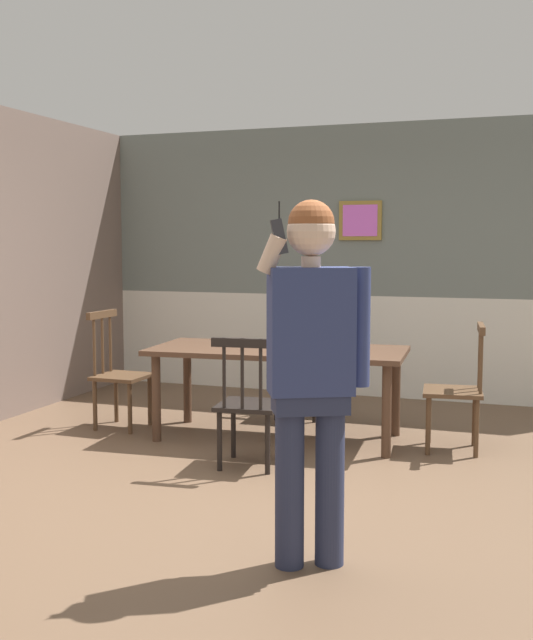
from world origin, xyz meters
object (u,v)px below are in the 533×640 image
at_px(chair_by_doorway, 248,403).
at_px(chair_at_table_head, 301,362).
at_px(person_figure, 312,358).
at_px(chair_opposite_corner, 118,373).
at_px(dining_table, 278,358).
at_px(chair_near_window, 458,389).

height_order(chair_by_doorway, chair_at_table_head, chair_at_table_head).
bearing_deg(person_figure, chair_opposite_corner, -69.65).
relative_size(dining_table, person_figure, 1.17).
bearing_deg(dining_table, chair_opposite_corner, -176.17).
bearing_deg(dining_table, chair_by_doorway, -85.96).
distance_m(dining_table, person_figure, 2.46).
relative_size(chair_by_doorway, chair_opposite_corner, 0.94).
height_order(dining_table, chair_by_doorway, chair_by_doorway).
bearing_deg(chair_near_window, chair_at_table_head, 56.82).
height_order(dining_table, chair_at_table_head, chair_at_table_head).
bearing_deg(chair_opposite_corner, chair_at_table_head, 125.86).
bearing_deg(chair_near_window, chair_by_doorway, 118.44).
xyz_separation_m(chair_near_window, chair_at_table_head, (-1.43, 0.72, 0.02)).
distance_m(chair_near_window, person_figure, 2.46).
distance_m(chair_near_window, chair_at_table_head, 1.61).
relative_size(chair_by_doorway, person_figure, 0.52).
bearing_deg(chair_at_table_head, chair_opposite_corner, 31.34).
distance_m(dining_table, chair_at_table_head, 0.84).
distance_m(chair_opposite_corner, person_figure, 3.20).
xyz_separation_m(chair_by_doorway, chair_at_table_head, (-0.11, 1.64, 0.04)).
bearing_deg(chair_by_doorway, chair_opposite_corner, 147.74).
relative_size(chair_near_window, chair_by_doorway, 1.04).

